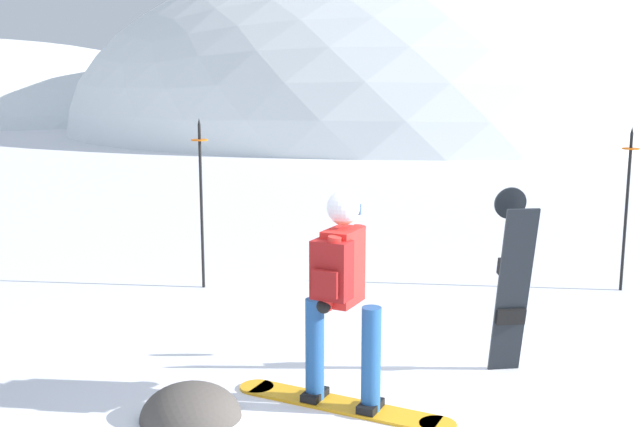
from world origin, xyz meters
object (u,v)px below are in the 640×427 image
snowboarder_main (341,295)px  piste_marker_near (627,198)px  spare_snowboard (512,282)px  piste_marker_far (201,193)px  rock_dark (191,418)px

snowboarder_main → piste_marker_near: piste_marker_near is taller
snowboarder_main → spare_snowboard: size_ratio=1.05×
piste_marker_far → rock_dark: piste_marker_far is taller
snowboarder_main → piste_marker_near: size_ratio=0.86×
spare_snowboard → snowboarder_main: bearing=-162.7°
piste_marker_far → piste_marker_near: bearing=-9.1°
spare_snowboard → piste_marker_far: (-2.69, 3.14, 0.35)m
piste_marker_far → rock_dark: (-0.03, -3.65, -1.18)m
piste_marker_far → spare_snowboard: bearing=-49.5°
spare_snowboard → rock_dark: size_ratio=2.12×
spare_snowboard → piste_marker_near: piste_marker_near is taller
spare_snowboard → rock_dark: (-2.71, -0.51, -0.83)m
rock_dark → spare_snowboard: bearing=10.6°
spare_snowboard → rock_dark: spare_snowboard is taller
piste_marker_near → snowboarder_main: bearing=-144.2°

